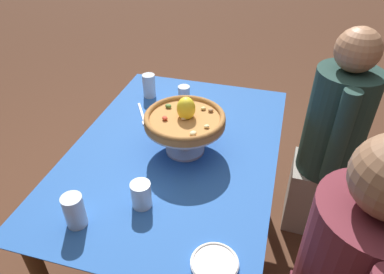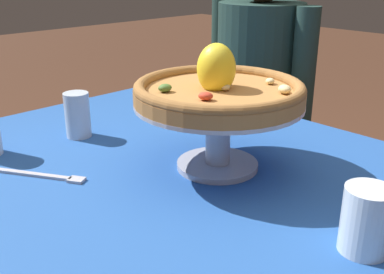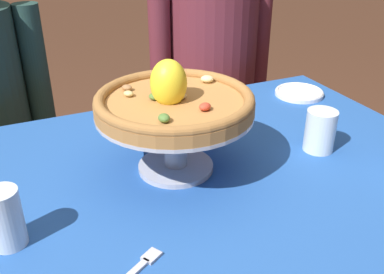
% 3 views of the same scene
% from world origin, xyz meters
% --- Properties ---
extents(dining_table, '(1.31, 0.90, 0.72)m').
position_xyz_m(dining_table, '(0.00, 0.00, 0.62)').
color(dining_table, brown).
rests_on(dining_table, ground).
extents(pizza_stand, '(0.34, 0.34, 0.15)m').
position_xyz_m(pizza_stand, '(-0.01, 0.05, 0.81)').
color(pizza_stand, '#B7B7C1').
rests_on(pizza_stand, dining_table).
extents(pizza, '(0.34, 0.34, 0.12)m').
position_xyz_m(pizza, '(-0.01, 0.05, 0.89)').
color(pizza, '#AD753D').
rests_on(pizza, pizza_stand).
extents(water_glass_side_left, '(0.06, 0.06, 0.11)m').
position_xyz_m(water_glass_side_left, '(-0.37, -0.07, 0.76)').
color(water_glass_side_left, silver).
rests_on(water_glass_side_left, dining_table).
extents(water_glass_side_right, '(0.07, 0.07, 0.10)m').
position_xyz_m(water_glass_side_right, '(0.35, -0.01, 0.76)').
color(water_glass_side_right, silver).
rests_on(water_glass_side_right, dining_table).
extents(dinner_fork, '(0.19, 0.12, 0.01)m').
position_xyz_m(dinner_fork, '(-0.22, -0.24, 0.72)').
color(dinner_fork, '#B7B7C1').
rests_on(dinner_fork, dining_table).
extents(diner_left, '(0.46, 0.33, 1.19)m').
position_xyz_m(diner_left, '(-0.42, 0.71, 0.56)').
color(diner_left, gray).
rests_on(diner_left, ground).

